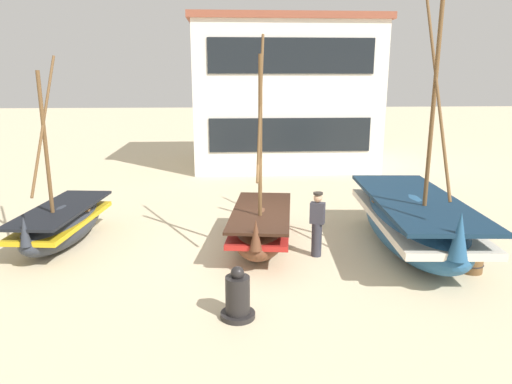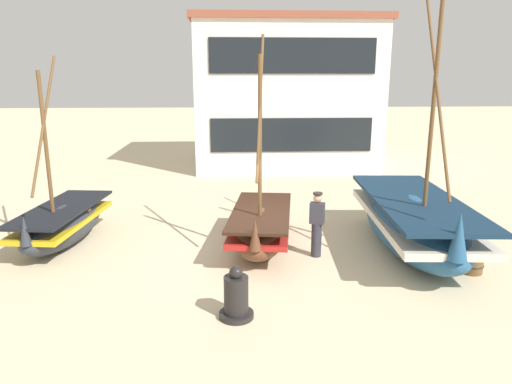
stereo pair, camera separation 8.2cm
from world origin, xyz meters
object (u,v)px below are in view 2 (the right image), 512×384
object	(u,v)px
fishing_boat_centre_large	(413,222)
fishing_boat_far_right	(63,223)
fisherman_by_hull	(317,225)
harbor_building_main	(284,94)
wooden_barrel	(472,258)
capstan_winch	(236,297)
fishing_boat_near_left	(261,226)

from	to	relation	value
fishing_boat_centre_large	fishing_boat_far_right	xyz separation A→B (m)	(-9.39, 1.07, -0.21)
fisherman_by_hull	harbor_building_main	distance (m)	13.76
fishing_boat_centre_large	harbor_building_main	xyz separation A→B (m)	(-1.97, 13.20, 2.84)
fishing_boat_centre_large	wooden_barrel	bearing A→B (deg)	-59.86
wooden_barrel	capstan_winch	bearing A→B (deg)	-161.82
fishing_boat_near_left	fishing_boat_centre_large	distance (m)	4.00
fishing_boat_far_right	harbor_building_main	xyz separation A→B (m)	(7.42, 12.13, 3.05)
capstan_winch	harbor_building_main	xyz separation A→B (m)	(2.73, 16.51, 3.22)
fishing_boat_near_left	fisherman_by_hull	world-z (taller)	fishing_boat_near_left
wooden_barrel	harbor_building_main	size ratio (longest dim) A/B	0.08
fishing_boat_near_left	fishing_boat_far_right	size ratio (longest dim) A/B	1.10
fishing_boat_far_right	fisherman_by_hull	distance (m)	6.91
fishing_boat_near_left	fishing_boat_far_right	world-z (taller)	fishing_boat_near_left
wooden_barrel	fishing_boat_far_right	bearing A→B (deg)	165.99
fishing_boat_far_right	wooden_barrel	world-z (taller)	fishing_boat_far_right
fishing_boat_centre_large	fishing_boat_far_right	bearing A→B (deg)	173.50
fishing_boat_centre_large	capstan_winch	bearing A→B (deg)	-144.79
fisherman_by_hull	capstan_winch	world-z (taller)	fisherman_by_hull
fishing_boat_centre_large	capstan_winch	xyz separation A→B (m)	(-4.70, -3.32, -0.38)
capstan_winch	fishing_boat_far_right	bearing A→B (deg)	136.91
fishing_boat_near_left	fisherman_by_hull	xyz separation A→B (m)	(1.37, -0.70, 0.24)
fishing_boat_centre_large	wooden_barrel	world-z (taller)	fishing_boat_centre_large
fishing_boat_near_left	fishing_boat_far_right	xyz separation A→B (m)	(-5.41, 0.62, -0.00)
fishing_boat_far_right	fisherman_by_hull	world-z (taller)	fishing_boat_far_right
harbor_building_main	fishing_boat_near_left	bearing A→B (deg)	-98.94
fishing_boat_near_left	wooden_barrel	xyz separation A→B (m)	(4.84, -1.93, -0.24)
fishing_boat_centre_large	harbor_building_main	world-z (taller)	harbor_building_main
fishing_boat_near_left	fisherman_by_hull	size ratio (longest dim) A/B	3.29
fishing_boat_far_right	harbor_building_main	world-z (taller)	harbor_building_main
fishing_boat_centre_large	wooden_barrel	distance (m)	1.78
fishing_boat_near_left	fisherman_by_hull	distance (m)	1.56
fishing_boat_near_left	wooden_barrel	distance (m)	5.21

